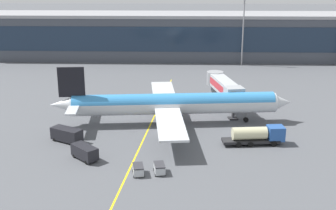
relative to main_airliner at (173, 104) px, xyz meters
The scene contains 11 objects.
ground_plane 6.60m from the main_airliner, 112.67° to the right, with size 700.00×700.00×0.00m, color #515459.
apron_lead_in_line 6.75m from the main_airliner, 149.11° to the right, with size 0.30×80.00×0.01m, color yellow.
terminal_building 70.99m from the main_airliner, 81.27° to the left, with size 156.70×20.49×15.48m.
main_airliner is the anchor object (origin of this frame).
jet_bridge 15.33m from the main_airliner, 44.94° to the left, with size 6.92×17.71×6.86m.
fuel_tanker 18.49m from the main_airliner, 34.45° to the right, with size 11.01×3.66×3.25m.
lavatory_truck 21.51m from the main_airliner, 151.46° to the right, with size 6.20×4.77×2.50m.
crew_van 22.67m from the main_airliner, 127.51° to the right, with size 5.06×4.98×2.30m.
baggage_cart_0 23.69m from the main_airliner, 101.28° to the right, with size 2.04×2.89×1.48m.
baggage_cart_1 22.70m from the main_airliner, 93.67° to the right, with size 2.04×2.89×1.48m.
apron_light_mast_0 62.42m from the main_airliner, 70.07° to the left, with size 2.80×0.50×21.71m.
Camera 1 is at (3.87, -77.44, 29.08)m, focal length 46.58 mm.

